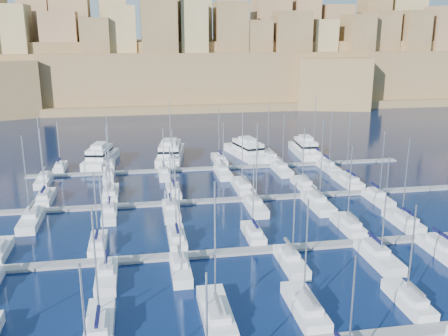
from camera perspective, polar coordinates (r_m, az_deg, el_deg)
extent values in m
plane|color=black|center=(82.40, 3.42, -5.93)|extent=(600.00, 600.00, 0.00)
cube|color=slate|center=(71.62, 5.64, -9.20)|extent=(84.00, 2.00, 0.40)
cube|color=slate|center=(91.49, 1.99, -3.58)|extent=(84.00, 2.00, 0.40)
cube|color=slate|center=(112.16, -0.31, 0.02)|extent=(84.00, 2.00, 0.40)
cube|color=silver|center=(55.09, -14.00, -17.33)|extent=(2.83, 9.43, 1.67)
cube|color=silver|center=(53.66, -14.15, -16.81)|extent=(1.98, 4.24, 0.70)
cylinder|color=#9EA0A8|center=(52.20, -14.46, -10.72)|extent=(0.18, 0.18, 11.98)
cube|color=#0B0D34|center=(52.72, -14.26, -16.11)|extent=(0.35, 3.77, 0.35)
cube|color=silver|center=(55.66, -0.92, -16.43)|extent=(3.05, 10.18, 1.71)
cube|color=silver|center=(54.17, -0.75, -15.91)|extent=(2.14, 4.58, 0.70)
cylinder|color=#9EA0A8|center=(52.42, -1.04, -8.85)|extent=(0.18, 0.18, 13.94)
cube|color=#595B60|center=(53.20, -0.66, -15.22)|extent=(0.35, 4.07, 0.35)
cube|color=silver|center=(57.49, 9.22, -15.55)|extent=(2.84, 9.47, 1.67)
cube|color=silver|center=(56.13, 9.60, -14.98)|extent=(1.99, 4.26, 0.70)
cylinder|color=#9EA0A8|center=(54.80, 9.36, -9.32)|extent=(0.18, 0.18, 11.63)
cube|color=#595B60|center=(55.22, 9.81, -14.28)|extent=(0.35, 3.79, 0.35)
cube|color=silver|center=(61.67, 20.31, -14.12)|extent=(2.48, 8.27, 1.61)
cube|color=silver|center=(60.51, 20.81, -13.52)|extent=(1.74, 3.72, 0.70)
cylinder|color=#9EA0A8|center=(59.34, 20.66, -8.79)|extent=(0.18, 0.18, 10.56)
cube|color=#595B60|center=(59.72, 21.11, -12.81)|extent=(0.35, 3.31, 0.35)
cylinder|color=#9EA0A8|center=(41.76, -15.56, -17.88)|extent=(0.18, 0.18, 12.07)
cylinder|color=#9EA0A8|center=(42.17, -1.97, -18.21)|extent=(0.18, 0.18, 10.46)
cylinder|color=#9EA0A8|center=(45.82, 14.38, -15.71)|extent=(0.18, 0.18, 10.63)
cube|color=silver|center=(76.25, -24.25, -8.75)|extent=(2.34, 7.81, 1.59)
cube|color=silver|center=(73.95, -14.18, -8.55)|extent=(2.34, 7.81, 1.59)
cube|color=silver|center=(72.79, -14.28, -7.97)|extent=(1.64, 3.52, 0.70)
cylinder|color=#9EA0A8|center=(72.22, -14.46, -4.23)|extent=(0.18, 0.18, 9.96)
cube|color=#0B0D34|center=(72.03, -14.36, -7.32)|extent=(0.35, 3.13, 0.35)
cube|color=silver|center=(73.98, -5.41, -8.10)|extent=(2.45, 8.15, 1.61)
cube|color=silver|center=(72.78, -5.38, -7.52)|extent=(1.71, 3.67, 0.70)
cylinder|color=#9EA0A8|center=(71.99, -5.57, -3.11)|extent=(0.18, 0.18, 11.71)
cube|color=#0B0D34|center=(72.01, -5.38, -6.88)|extent=(0.35, 3.26, 0.35)
cube|color=silver|center=(75.41, 3.36, -7.60)|extent=(2.32, 7.74, 1.59)
cube|color=silver|center=(74.27, 3.51, -7.02)|extent=(1.63, 3.48, 0.70)
cylinder|color=#9EA0A8|center=(73.70, 3.36, -3.32)|extent=(0.18, 0.18, 10.04)
cube|color=#0B0D34|center=(73.53, 3.59, -6.37)|extent=(0.35, 3.10, 0.35)
cube|color=silver|center=(80.54, 14.01, -6.50)|extent=(2.64, 8.80, 1.64)
cube|color=silver|center=(79.38, 14.31, -5.94)|extent=(1.85, 3.96, 0.70)
cylinder|color=#9EA0A8|center=(78.71, 14.20, -1.80)|extent=(0.18, 0.18, 11.90)
cube|color=#595B60|center=(78.64, 14.49, -5.34)|extent=(0.35, 3.52, 0.35)
cube|color=silver|center=(84.77, 19.78, -5.85)|extent=(2.74, 9.14, 1.66)
cube|color=silver|center=(83.63, 20.16, -5.31)|extent=(1.92, 4.11, 0.70)
cylinder|color=#9EA0A8|center=(82.93, 20.07, -1.07)|extent=(0.18, 0.18, 12.78)
cube|color=#0B0D34|center=(82.92, 20.38, -4.74)|extent=(0.35, 3.66, 0.35)
cube|color=silver|center=(64.66, -13.25, -12.09)|extent=(2.54, 8.48, 1.62)
cube|color=silver|center=(64.90, -13.28, -10.84)|extent=(1.78, 3.82, 0.70)
cylinder|color=#9EA0A8|center=(61.40, -13.67, -6.45)|extent=(0.18, 0.18, 12.40)
cube|color=#0B0D34|center=(64.84, -13.32, -9.84)|extent=(0.35, 3.39, 0.35)
cube|color=silver|center=(64.87, -4.98, -11.63)|extent=(2.40, 7.99, 1.60)
cube|color=silver|center=(65.07, -5.07, -10.41)|extent=(1.68, 3.59, 0.70)
cylinder|color=#9EA0A8|center=(62.07, -5.07, -6.99)|extent=(0.18, 0.18, 10.08)
cube|color=#595B60|center=(64.98, -5.12, -9.43)|extent=(0.35, 3.20, 0.35)
cube|color=silver|center=(67.14, 7.68, -10.72)|extent=(2.59, 8.64, 1.63)
cube|color=silver|center=(67.39, 7.49, -9.51)|extent=(1.81, 3.89, 0.70)
cylinder|color=#9EA0A8|center=(64.40, 7.98, -6.17)|extent=(0.18, 0.18, 10.15)
cube|color=#595B60|center=(67.33, 7.41, -8.55)|extent=(0.35, 3.46, 0.35)
cube|color=silver|center=(71.02, 17.25, -9.78)|extent=(2.93, 9.76, 1.69)
cube|color=silver|center=(71.32, 16.98, -8.59)|extent=(2.05, 4.39, 0.70)
cylinder|color=#9EA0A8|center=(67.86, 17.94, -4.20)|extent=(0.18, 0.18, 13.27)
cube|color=#0B0D34|center=(71.31, 16.87, -7.67)|extent=(0.35, 3.90, 0.35)
cube|color=silver|center=(75.46, 24.07, -8.92)|extent=(3.16, 10.54, 1.73)
cube|color=silver|center=(75.80, 23.74, -7.78)|extent=(2.21, 4.74, 0.70)
cube|color=#0B0D34|center=(75.82, 23.60, -6.90)|extent=(0.35, 4.22, 0.35)
cube|color=silver|center=(96.29, -19.73, -3.33)|extent=(2.65, 8.83, 1.64)
cube|color=silver|center=(95.11, -19.88, -2.83)|extent=(1.85, 3.97, 0.70)
cylinder|color=#9EA0A8|center=(94.84, -20.06, 0.71)|extent=(0.18, 0.18, 12.15)
cube|color=#0B0D34|center=(94.39, -19.98, -2.30)|extent=(0.35, 3.53, 0.35)
cube|color=silver|center=(95.15, -12.83, -3.00)|extent=(2.81, 9.36, 1.67)
cube|color=silver|center=(93.90, -12.89, -2.49)|extent=(1.97, 4.21, 0.70)
cylinder|color=#9EA0A8|center=(93.64, -13.07, 1.26)|extent=(0.18, 0.18, 12.68)
cube|color=#595B60|center=(93.14, -12.94, -1.96)|extent=(0.35, 3.74, 0.35)
cube|color=silver|center=(94.69, -5.80, -2.79)|extent=(2.50, 8.34, 1.62)
cube|color=silver|center=(93.55, -5.78, -2.27)|extent=(1.75, 3.75, 0.70)
cylinder|color=#9EA0A8|center=(93.30, -5.92, 1.05)|extent=(0.18, 0.18, 11.24)
cube|color=#0B0D34|center=(92.84, -5.78, -1.73)|extent=(0.35, 3.34, 0.35)
cube|color=silver|center=(97.17, 2.13, -2.22)|extent=(2.95, 9.83, 1.69)
cube|color=silver|center=(95.89, 2.25, -1.71)|extent=(2.06, 4.42, 0.70)
cylinder|color=#9EA0A8|center=(95.61, 2.11, 2.23)|extent=(0.18, 0.18, 13.57)
cube|color=#595B60|center=(95.13, 2.32, -1.19)|extent=(0.35, 3.93, 0.35)
cube|color=silver|center=(99.78, 9.01, -1.95)|extent=(2.60, 8.67, 1.63)
cube|color=silver|center=(98.66, 9.20, -1.45)|extent=(1.82, 3.90, 0.70)
cylinder|color=#9EA0A8|center=(98.53, 9.08, 1.56)|extent=(0.18, 0.18, 10.74)
cube|color=#595B60|center=(97.97, 9.30, -0.93)|extent=(0.35, 3.47, 0.35)
cube|color=silver|center=(103.83, 13.89, -1.51)|extent=(3.04, 10.13, 1.71)
cube|color=silver|center=(102.61, 14.16, -1.02)|extent=(2.13, 4.56, 0.70)
cylinder|color=#9EA0A8|center=(102.43, 14.05, 2.57)|extent=(0.18, 0.18, 13.21)
cube|color=#0B0D34|center=(101.89, 14.31, -0.54)|extent=(0.35, 4.05, 0.35)
cube|color=silver|center=(85.89, -21.17, -5.70)|extent=(2.92, 9.73, 1.69)
cube|color=silver|center=(86.39, -21.12, -4.73)|extent=(2.04, 4.38, 0.70)
cylinder|color=#9EA0A8|center=(83.18, -21.72, -1.00)|extent=(0.18, 0.18, 13.24)
cube|color=#595B60|center=(86.51, -21.13, -3.96)|extent=(0.35, 3.89, 0.35)
cube|color=silver|center=(85.09, -12.95, -5.25)|extent=(2.39, 7.96, 1.60)
cube|color=silver|center=(85.45, -12.97, -4.34)|extent=(1.67, 3.58, 0.70)
cylinder|color=#9EA0A8|center=(82.85, -13.20, -1.51)|extent=(0.18, 0.18, 10.23)
cube|color=#0B0D34|center=(85.48, -13.00, -3.59)|extent=(0.35, 3.19, 0.35)
cube|color=silver|center=(84.64, -6.05, -5.02)|extent=(2.65, 8.84, 1.64)
cube|color=silver|center=(85.07, -6.11, -4.08)|extent=(1.86, 3.98, 0.70)
cylinder|color=#9EA0A8|center=(82.31, -6.14, -1.17)|extent=(0.18, 0.18, 10.48)
cube|color=#0B0D34|center=(85.15, -6.15, -3.31)|extent=(0.35, 3.53, 0.35)
cube|color=silver|center=(86.53, 3.60, -4.50)|extent=(2.75, 9.15, 1.66)
cube|color=silver|center=(86.98, 3.47, -3.57)|extent=(1.92, 4.12, 0.70)
cylinder|color=#9EA0A8|center=(83.78, 3.76, 0.40)|extent=(0.18, 0.18, 13.88)
cube|color=#595B60|center=(87.06, 3.41, -2.82)|extent=(0.35, 3.66, 0.35)
cube|color=silver|center=(89.21, 10.70, -4.11)|extent=(3.06, 10.21, 1.71)
cube|color=silver|center=(89.72, 10.51, -3.17)|extent=(2.14, 4.60, 0.70)
cylinder|color=#9EA0A8|center=(86.44, 11.08, 0.81)|extent=(0.18, 0.18, 14.36)
cube|color=#595B60|center=(89.85, 10.43, -2.43)|extent=(0.35, 4.08, 0.35)
cube|color=silver|center=(94.53, 17.18, -3.45)|extent=(2.58, 8.59, 1.63)
cube|color=silver|center=(94.90, 17.00, -2.62)|extent=(1.80, 3.86, 0.70)
cylinder|color=#9EA0A8|center=(92.30, 17.62, 0.41)|extent=(0.18, 0.18, 11.76)
cube|color=#0B0D34|center=(94.95, 16.94, -1.94)|extent=(0.35, 3.43, 0.35)
cube|color=silver|center=(116.62, -18.19, -0.02)|extent=(2.30, 7.67, 1.58)
cube|color=silver|center=(115.60, -18.28, 0.43)|extent=(1.61, 3.45, 0.70)
cylinder|color=#9EA0A8|center=(115.71, -18.39, 2.70)|extent=(0.18, 0.18, 9.59)
cube|color=#0B0D34|center=(114.98, -18.35, 0.89)|extent=(0.35, 3.07, 0.35)
cube|color=silver|center=(115.61, -12.96, 0.24)|extent=(2.37, 7.90, 1.60)
cube|color=silver|center=(114.56, -13.01, 0.69)|extent=(1.66, 3.56, 0.70)
cylinder|color=#9EA0A8|center=(114.55, -13.14, 3.36)|extent=(0.18, 0.18, 11.12)
cube|color=#595B60|center=(113.92, -13.05, 1.15)|extent=(0.35, 3.16, 0.35)
cube|color=silver|center=(116.45, -6.06, 0.68)|extent=(2.89, 9.62, 1.68)
cube|color=silver|center=(115.22, -6.04, 1.14)|extent=(2.02, 4.33, 0.70)
cylinder|color=#9EA0A8|center=(115.23, -6.18, 4.44)|extent=(0.18, 0.18, 13.69)
cube|color=#0B0D34|center=(114.51, -6.04, 1.59)|extent=(0.35, 3.85, 0.35)
cube|color=silver|center=(117.45, -0.54, 0.89)|extent=(2.74, 9.12, 1.66)
cube|color=silver|center=(116.28, -0.47, 1.34)|extent=(1.91, 4.10, 0.70)
cylinder|color=#9EA0A8|center=(116.45, -0.59, 4.01)|extent=(0.18, 0.18, 11.20)
cube|color=#0B0D34|center=(115.60, -0.43, 1.79)|extent=(0.35, 3.65, 0.35)
cube|color=silver|center=(120.61, 5.08, 1.23)|extent=(3.17, 10.56, 1.73)
cube|color=silver|center=(119.33, 5.23, 1.68)|extent=(2.22, 4.75, 0.70)
cylinder|color=#9EA0A8|center=(119.58, 5.10, 4.60)|extent=(0.18, 0.18, 12.51)
cube|color=#595B60|center=(118.59, 5.30, 2.11)|extent=(0.35, 4.22, 0.35)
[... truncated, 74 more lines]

